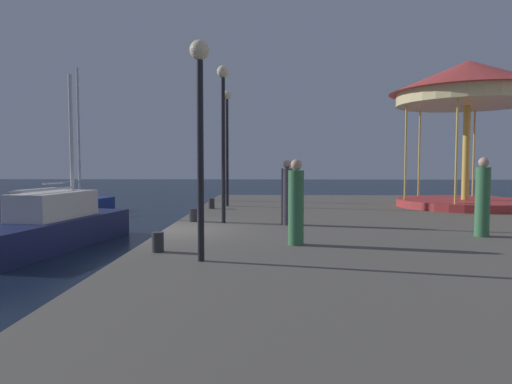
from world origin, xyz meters
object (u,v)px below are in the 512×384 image
(lamp_post_near_edge, at_px, (200,109))
(bollard_south, at_px, (158,242))
(sailboat_navy, at_px, (51,227))
(sailboat_blue, at_px, (62,205))
(person_far_corner, at_px, (483,199))
(lamp_post_far_end, at_px, (227,129))
(carousel, at_px, (468,97))
(lamp_post_mid_promenade, at_px, (223,117))
(bollard_north, at_px, (193,215))
(person_mid_promenade, at_px, (287,194))
(person_near_carousel, at_px, (296,205))
(bollard_center, at_px, (211,204))

(lamp_post_near_edge, bearing_deg, bollard_south, 140.14)
(sailboat_navy, xyz_separation_m, sailboat_blue, (-3.42, 8.25, -0.09))
(person_far_corner, bearing_deg, lamp_post_far_end, 131.90)
(person_far_corner, bearing_deg, carousel, 70.25)
(lamp_post_mid_promenade, xyz_separation_m, person_far_corner, (6.53, -2.33, -2.23))
(sailboat_navy, relative_size, person_far_corner, 3.52)
(carousel, bearing_deg, bollard_north, -153.84)
(lamp_post_near_edge, relative_size, lamp_post_mid_promenade, 0.86)
(lamp_post_far_end, relative_size, person_mid_promenade, 2.52)
(person_near_carousel, bearing_deg, lamp_post_mid_promenade, 118.26)
(sailboat_blue, distance_m, person_mid_promenade, 13.84)
(sailboat_blue, height_order, carousel, sailboat_blue)
(lamp_post_far_end, distance_m, bollard_north, 5.94)
(lamp_post_mid_promenade, bearing_deg, person_near_carousel, -61.74)
(carousel, bearing_deg, person_near_carousel, -129.38)
(bollard_north, bearing_deg, lamp_post_far_end, 83.61)
(sailboat_blue, xyz_separation_m, bollard_south, (7.87, -13.01, 0.45))
(carousel, xyz_separation_m, lamp_post_near_edge, (-9.14, -10.67, -1.67))
(person_far_corner, xyz_separation_m, person_mid_promenade, (-4.66, 1.99, -0.03))
(carousel, distance_m, person_far_corner, 8.83)
(lamp_post_near_edge, bearing_deg, person_near_carousel, 43.80)
(carousel, xyz_separation_m, bollard_center, (-10.18, -1.00, -4.21))
(lamp_post_near_edge, distance_m, bollard_north, 6.28)
(sailboat_blue, distance_m, lamp_post_mid_promenade, 12.63)
(lamp_post_near_edge, relative_size, bollard_center, 9.91)
(sailboat_blue, distance_m, lamp_post_near_edge, 16.71)
(carousel, bearing_deg, lamp_post_near_edge, -130.60)
(sailboat_navy, height_order, lamp_post_near_edge, sailboat_navy)
(bollard_center, bearing_deg, carousel, 5.59)
(carousel, relative_size, person_far_corner, 3.19)
(lamp_post_mid_promenade, relative_size, lamp_post_far_end, 0.98)
(bollard_north, bearing_deg, person_near_carousel, -53.32)
(lamp_post_far_end, bearing_deg, lamp_post_mid_promenade, -85.92)
(lamp_post_near_edge, bearing_deg, carousel, 49.40)
(person_far_corner, height_order, person_near_carousel, person_far_corner)
(bollard_north, relative_size, person_near_carousel, 0.21)
(sailboat_navy, distance_m, lamp_post_near_edge, 8.33)
(person_mid_promenade, bearing_deg, lamp_post_mid_promenade, 169.65)
(bollard_south, bearing_deg, sailboat_navy, 133.05)
(sailboat_navy, distance_m, person_far_corner, 12.17)
(sailboat_navy, bearing_deg, carousel, 19.18)
(person_near_carousel, bearing_deg, lamp_post_near_edge, -136.20)
(bollard_center, bearing_deg, person_far_corner, -41.73)
(carousel, xyz_separation_m, person_far_corner, (-2.74, -7.63, -3.51))
(sailboat_navy, bearing_deg, person_near_carousel, -27.91)
(lamp_post_mid_promenade, relative_size, person_mid_promenade, 2.48)
(lamp_post_far_end, height_order, bollard_center, lamp_post_far_end)
(sailboat_navy, bearing_deg, bollard_north, 0.66)
(sailboat_navy, height_order, person_near_carousel, sailboat_navy)
(sailboat_navy, height_order, lamp_post_far_end, lamp_post_far_end)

